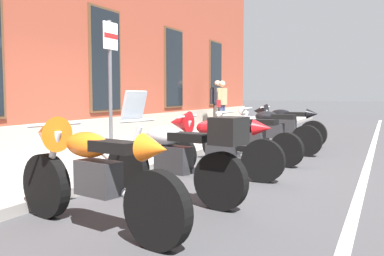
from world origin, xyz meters
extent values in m
plane|color=#38383A|center=(0.00, 0.00, 0.00)|extent=(140.00, 140.00, 0.00)
cube|color=gray|center=(0.00, 1.40, 0.06)|extent=(31.29, 2.80, 0.13)
cube|color=silver|center=(0.00, -3.20, 0.00)|extent=(31.29, 0.12, 0.01)
cube|color=gray|center=(0.00, 2.76, 0.35)|extent=(25.29, 0.10, 0.70)
cube|color=#513823|center=(1.81, 2.78, 2.10)|extent=(1.22, 0.06, 2.52)
cube|color=black|center=(1.81, 2.75, 2.10)|extent=(1.10, 0.03, 2.40)
cube|color=#513823|center=(5.42, 2.78, 2.10)|extent=(1.22, 0.06, 2.52)
cube|color=black|center=(5.42, 2.75, 2.10)|extent=(1.10, 0.03, 2.40)
cube|color=#513823|center=(9.03, 2.78, 2.10)|extent=(1.22, 0.06, 2.52)
cube|color=black|center=(9.03, 2.75, 2.10)|extent=(1.10, 0.03, 2.40)
cylinder|color=black|center=(-3.39, -0.29, 0.33)|extent=(0.26, 0.68, 0.67)
cylinder|color=black|center=(-3.71, -1.80, 0.33)|extent=(0.26, 0.68, 0.67)
cylinder|color=silver|center=(-3.41, -0.39, 0.60)|extent=(0.13, 0.33, 0.65)
cube|color=#28282B|center=(-3.56, -1.09, 0.51)|extent=(0.31, 0.48, 0.32)
ellipsoid|color=orange|center=(-3.53, -0.95, 0.81)|extent=(0.36, 0.56, 0.24)
cube|color=black|center=(-3.61, -1.32, 0.82)|extent=(0.31, 0.52, 0.10)
cylinder|color=silver|center=(-3.43, -0.47, 0.98)|extent=(0.61, 0.16, 0.04)
cylinder|color=silver|center=(-3.51, -1.41, 0.38)|extent=(0.18, 0.46, 0.09)
cone|color=orange|center=(-3.40, -0.34, 0.88)|extent=(0.42, 0.41, 0.36)
cone|color=orange|center=(-3.70, -1.78, 0.84)|extent=(0.29, 0.30, 0.24)
cylinder|color=black|center=(-2.10, -0.45, 0.33)|extent=(0.24, 0.66, 0.65)
cylinder|color=black|center=(-2.37, -1.84, 0.33)|extent=(0.24, 0.66, 0.65)
cylinder|color=silver|center=(-2.12, -0.55, 0.58)|extent=(0.13, 0.32, 0.63)
cube|color=#28282B|center=(-2.25, -1.19, 0.51)|extent=(0.30, 0.47, 0.32)
ellipsoid|color=#B7BABF|center=(-2.22, -1.05, 0.78)|extent=(0.35, 0.56, 0.24)
cube|color=black|center=(-2.29, -1.42, 0.79)|extent=(0.31, 0.51, 0.10)
cylinder|color=silver|center=(-2.14, -0.62, 0.95)|extent=(0.62, 0.15, 0.04)
cylinder|color=silver|center=(-2.19, -1.51, 0.38)|extent=(0.17, 0.46, 0.09)
cube|color=#B2BCC6|center=(-2.13, -0.56, 1.13)|extent=(0.38, 0.21, 0.40)
cube|color=black|center=(-2.39, -1.94, 0.89)|extent=(0.41, 0.38, 0.30)
cylinder|color=black|center=(-0.74, -0.47, 0.32)|extent=(0.12, 0.64, 0.64)
cylinder|color=black|center=(-0.75, -1.88, 0.32)|extent=(0.12, 0.64, 0.64)
cylinder|color=silver|center=(-0.74, -0.57, 0.57)|extent=(0.07, 0.31, 0.63)
cube|color=#28282B|center=(-0.74, -1.23, 0.50)|extent=(0.22, 0.44, 0.32)
ellipsoid|color=red|center=(-0.74, -1.08, 0.77)|extent=(0.26, 0.52, 0.24)
cube|color=black|center=(-0.74, -1.46, 0.78)|extent=(0.22, 0.48, 0.10)
cylinder|color=silver|center=(-0.74, -0.65, 0.94)|extent=(0.62, 0.04, 0.04)
cylinder|color=silver|center=(-0.63, -1.53, 0.37)|extent=(0.09, 0.45, 0.09)
cone|color=red|center=(-0.74, -0.52, 0.84)|extent=(0.36, 0.34, 0.36)
cone|color=red|center=(-0.75, -1.86, 0.80)|extent=(0.24, 0.26, 0.24)
cylinder|color=black|center=(0.91, -0.50, 0.31)|extent=(0.23, 0.63, 0.61)
cylinder|color=black|center=(0.65, -1.91, 0.31)|extent=(0.23, 0.63, 0.61)
cylinder|color=silver|center=(0.89, -0.60, 0.56)|extent=(0.13, 0.32, 0.64)
cube|color=#28282B|center=(0.77, -1.26, 0.49)|extent=(0.30, 0.47, 0.32)
ellipsoid|color=slate|center=(0.80, -1.11, 0.77)|extent=(0.35, 0.56, 0.24)
cube|color=black|center=(0.73, -1.48, 0.78)|extent=(0.30, 0.51, 0.10)
cylinder|color=silver|center=(0.88, -0.68, 0.94)|extent=(0.62, 0.15, 0.04)
cylinder|color=silver|center=(0.84, -1.57, 0.36)|extent=(0.17, 0.46, 0.09)
sphere|color=silver|center=(0.89, -0.60, 0.87)|extent=(0.18, 0.18, 0.18)
cylinder|color=black|center=(2.30, -0.47, 0.32)|extent=(0.19, 0.65, 0.64)
cylinder|color=black|center=(2.12, -2.00, 0.32)|extent=(0.19, 0.65, 0.64)
cylinder|color=silver|center=(2.29, -0.57, 0.58)|extent=(0.11, 0.32, 0.65)
cube|color=#28282B|center=(2.20, -1.28, 0.50)|extent=(0.27, 0.46, 0.32)
ellipsoid|color=black|center=(2.22, -1.14, 0.79)|extent=(0.32, 0.55, 0.24)
cube|color=black|center=(2.18, -1.51, 0.80)|extent=(0.27, 0.50, 0.10)
cylinder|color=silver|center=(2.28, -0.65, 0.96)|extent=(0.62, 0.11, 0.04)
cylinder|color=silver|center=(2.29, -1.60, 0.37)|extent=(0.14, 0.46, 0.09)
sphere|color=silver|center=(2.29, -0.57, 0.89)|extent=(0.18, 0.18, 0.18)
cylinder|color=black|center=(3.66, -0.53, 0.33)|extent=(0.16, 0.66, 0.65)
cylinder|color=black|center=(3.57, -1.90, 0.33)|extent=(0.16, 0.66, 0.65)
cylinder|color=silver|center=(3.66, -0.63, 0.58)|extent=(0.09, 0.32, 0.64)
cube|color=#28282B|center=(3.61, -1.27, 0.51)|extent=(0.25, 0.45, 0.32)
ellipsoid|color=black|center=(3.62, -1.12, 0.78)|extent=(0.30, 0.54, 0.24)
cube|color=black|center=(3.60, -1.50, 0.79)|extent=(0.25, 0.49, 0.10)
cylinder|color=silver|center=(3.65, -0.71, 0.95)|extent=(0.62, 0.08, 0.04)
cylinder|color=silver|center=(3.71, -1.57, 0.38)|extent=(0.12, 0.46, 0.09)
cone|color=black|center=(3.66, -0.58, 0.85)|extent=(0.38, 0.36, 0.36)
cone|color=black|center=(3.57, -1.88, 0.81)|extent=(0.26, 0.28, 0.24)
cylinder|color=#2D3351|center=(6.57, 1.51, 0.52)|extent=(0.14, 0.14, 0.79)
cylinder|color=#2D3351|center=(6.39, 1.52, 0.52)|extent=(0.14, 0.14, 0.79)
cube|color=tan|center=(6.48, 1.51, 1.20)|extent=(0.41, 0.22, 0.56)
sphere|color=tan|center=(6.48, 1.51, 1.61)|extent=(0.21, 0.21, 0.21)
cylinder|color=tan|center=(6.73, 1.50, 1.17)|extent=(0.09, 0.09, 0.53)
cylinder|color=tan|center=(6.23, 1.53, 1.17)|extent=(0.09, 0.09, 0.53)
cube|color=maroon|center=(6.16, 1.51, 0.97)|extent=(0.09, 0.12, 0.24)
cylinder|color=#38332D|center=(7.42, 1.97, 0.53)|extent=(0.14, 0.14, 0.81)
cylinder|color=#38332D|center=(7.28, 2.08, 0.53)|extent=(0.14, 0.14, 0.81)
cube|color=black|center=(7.35, 2.02, 1.22)|extent=(0.44, 0.40, 0.57)
sphere|color=tan|center=(7.35, 2.02, 1.65)|extent=(0.22, 0.22, 0.22)
cylinder|color=black|center=(7.55, 1.87, 1.19)|extent=(0.09, 0.09, 0.54)
cylinder|color=black|center=(7.15, 2.17, 1.19)|extent=(0.09, 0.09, 0.54)
cylinder|color=#4C4C51|center=(-0.87, 0.70, 1.31)|extent=(0.06, 0.06, 2.36)
cube|color=white|center=(-0.87, 0.68, 2.24)|extent=(0.36, 0.03, 0.44)
cube|color=red|center=(-0.87, 0.67, 2.24)|extent=(0.36, 0.01, 0.08)
camera|label=1|loc=(-6.66, -3.49, 1.29)|focal=39.38mm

